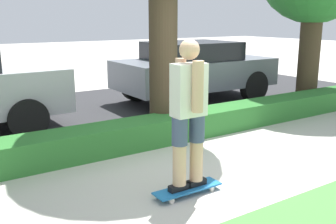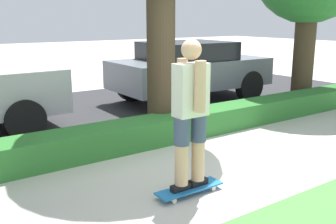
{
  "view_description": "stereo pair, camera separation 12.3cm",
  "coord_description": "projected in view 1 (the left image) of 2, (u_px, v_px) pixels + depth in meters",
  "views": [
    {
      "loc": [
        -3.03,
        -3.67,
        2.0
      ],
      "look_at": [
        -0.2,
        0.6,
        0.77
      ],
      "focal_mm": 42.0,
      "sensor_mm": 36.0,
      "label": 1
    },
    {
      "loc": [
        -3.13,
        -3.6,
        2.0
      ],
      "look_at": [
        -0.2,
        0.6,
        0.77
      ],
      "focal_mm": 42.0,
      "sensor_mm": 36.0,
      "label": 2
    }
  ],
  "objects": [
    {
      "name": "skater_person",
      "position": [
        189.0,
        112.0,
        4.35
      ],
      "size": [
        0.5,
        0.44,
        1.7
      ],
      "color": "black",
      "rests_on": "skateboard"
    },
    {
      "name": "street_asphalt",
      "position": [
        84.0,
        113.0,
        8.47
      ],
      "size": [
        16.5,
        5.0,
        0.01
      ],
      "color": "#2D2D30",
      "rests_on": "ground_plane"
    },
    {
      "name": "ground_plane",
      "position": [
        207.0,
        177.0,
        5.06
      ],
      "size": [
        60.0,
        60.0,
        0.0
      ],
      "primitive_type": "plane",
      "color": "#BCB7AD"
    },
    {
      "name": "parked_car_middle",
      "position": [
        194.0,
        69.0,
        9.55
      ],
      "size": [
        3.84,
        1.91,
        1.45
      ],
      "rotation": [
        0.0,
        0.0,
        -0.01
      ],
      "color": "slate",
      "rests_on": "ground_plane"
    },
    {
      "name": "hedge_row",
      "position": [
        144.0,
        132.0,
        6.31
      ],
      "size": [
        16.5,
        0.6,
        0.42
      ],
      "color": "#2D702D",
      "rests_on": "ground_plane"
    },
    {
      "name": "skateboard",
      "position": [
        188.0,
        189.0,
        4.57
      ],
      "size": [
        0.84,
        0.24,
        0.08
      ],
      "color": "#1E6BAD",
      "rests_on": "ground_plane"
    }
  ]
}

